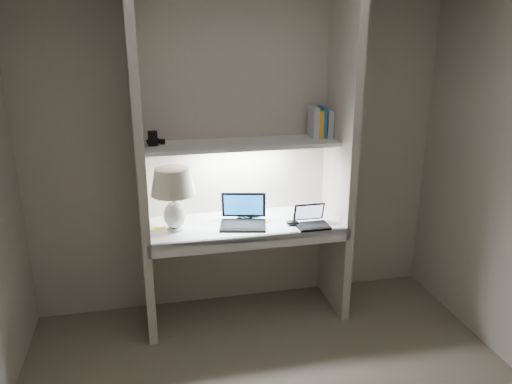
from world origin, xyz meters
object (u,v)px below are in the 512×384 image
object	(u,v)px
laptop_netbook	(311,221)
table_lamp	(173,189)
laptop_main	(243,218)
speaker	(253,209)
book_row	(324,122)

from	to	relation	value
laptop_netbook	table_lamp	bearing A→B (deg)	171.88
laptop_main	speaker	bearing A→B (deg)	67.16
table_lamp	book_row	size ratio (longest dim) A/B	1.98
table_lamp	book_row	bearing A→B (deg)	8.69
laptop_netbook	book_row	size ratio (longest dim) A/B	1.00
table_lamp	laptop_netbook	world-z (taller)	table_lamp
laptop_netbook	speaker	size ratio (longest dim) A/B	1.86
table_lamp	laptop_main	xyz separation A→B (m)	(0.50, 0.00, -0.26)
book_row	laptop_netbook	bearing A→B (deg)	-120.35
speaker	book_row	world-z (taller)	book_row
speaker	laptop_netbook	bearing A→B (deg)	-28.01
laptop_netbook	book_row	distance (m)	0.76
laptop_main	book_row	distance (m)	0.95
laptop_main	speaker	size ratio (longest dim) A/B	3.08
laptop_main	table_lamp	bearing A→B (deg)	-166.47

